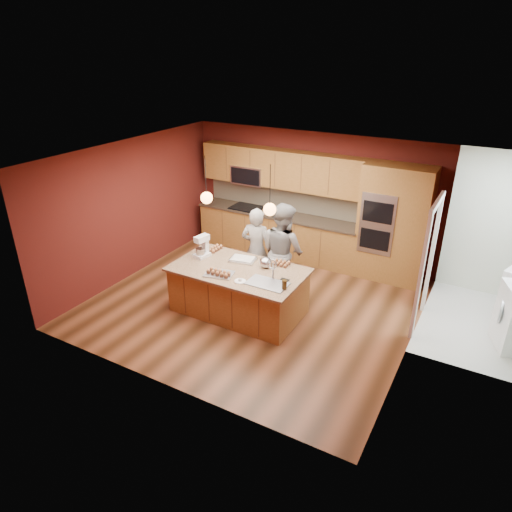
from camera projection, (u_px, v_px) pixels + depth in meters
The scene contains 24 objects.
floor at pixel (254, 303), 8.33m from camera, with size 5.50×5.50×0.00m, color #422613.
ceiling at pixel (253, 156), 7.18m from camera, with size 5.50×5.50×0.00m, color silver.
wall_back at pixel (311, 196), 9.73m from camera, with size 5.50×5.50×0.00m, color #511814.
wall_front at pixel (157, 301), 5.78m from camera, with size 5.50×5.50×0.00m, color #511814.
wall_left at pixel (132, 209), 8.97m from camera, with size 5.00×5.00×0.00m, color #511814.
wall_right at pixel (420, 271), 6.54m from camera, with size 5.00×5.00×0.00m, color #511814.
cabinet_run at pixel (277, 210), 9.99m from camera, with size 3.74×0.64×2.30m.
oven_column at pixel (393, 224), 8.76m from camera, with size 1.30×0.62×2.30m.
doorway_trim at pixel (426, 267), 7.31m from camera, with size 0.08×1.11×2.20m, color silver, non-canonical shape.
pendant_left at pixel (207, 198), 7.51m from camera, with size 0.20×0.20×0.80m.
pendant_right at pixel (270, 209), 6.99m from camera, with size 0.20×0.20×0.80m.
island at pixel (239, 290), 7.91m from camera, with size 2.27×1.28×1.22m.
person_left at pixel (257, 250), 8.52m from camera, with size 0.59×0.39×1.62m, color black.
person_right at pixel (283, 251), 8.24m from camera, with size 0.88×0.68×1.80m, color gray.
stand_mixer at pixel (202, 248), 8.12m from camera, with size 0.26×0.32×0.40m.
sheet_cake at pixel (243, 259), 8.03m from camera, with size 0.50×0.40×0.05m.
cooling_rack at pixel (219, 274), 7.55m from camera, with size 0.46×0.33×0.02m, color #AEAFB6.
mixing_bowl at pixel (266, 262), 7.76m from camera, with size 0.22×0.22×0.19m, color #B8B9BF.
plate at pixel (240, 281), 7.33m from camera, with size 0.19×0.19×0.01m, color white.
tumbler at pixel (284, 285), 7.07m from camera, with size 0.08×0.08×0.15m, color #39260D.
phone at pixel (285, 280), 7.38m from camera, with size 0.14×0.08×0.01m, color black.
cupcakes_left at pixel (215, 249), 8.41m from camera, with size 0.16×0.33×0.07m, color #B57445, non-canonical shape.
cupcakes_rack at pixel (219, 272), 7.49m from camera, with size 0.43×0.17×0.08m, color #B57445, non-canonical shape.
cupcakes_right at pixel (281, 263), 7.87m from camera, with size 0.30×0.22×0.07m, color #B57445, non-canonical shape.
Camera 1 is at (3.54, -6.24, 4.33)m, focal length 32.00 mm.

